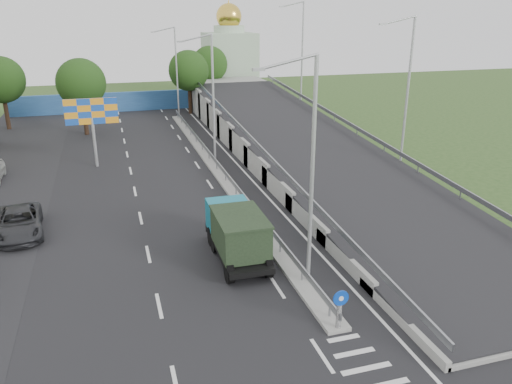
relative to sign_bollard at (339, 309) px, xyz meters
name	(u,v)px	position (x,y,z in m)	size (l,w,h in m)	color
ground	(365,368)	(0.00, -2.17, -1.03)	(160.00, 160.00, 0.00)	#2D4C1E
road_surface	(187,191)	(-3.00, 17.83, -1.03)	(26.00, 90.00, 0.04)	black
median	(217,170)	(0.00, 21.83, -0.93)	(1.00, 44.00, 0.20)	gray
overpass_ramp	(306,143)	(7.50, 21.83, 0.72)	(10.00, 50.00, 3.50)	gray
median_guardrail	(217,162)	(0.00, 21.83, -0.28)	(0.09, 44.00, 0.71)	gray
sign_bollard	(339,309)	(0.00, 0.00, 0.00)	(0.64, 0.23, 1.67)	black
lamp_post_near	(308,162)	(0.11, 3.83, 4.77)	(2.74, 0.18, 10.08)	#B2B5B7
lamp_post_mid	(211,93)	(0.11, 23.83, 4.77)	(2.74, 0.18, 10.08)	#B2B5B7
lamp_post_far	(175,67)	(0.11, 43.83, 4.77)	(2.74, 0.18, 10.08)	#B2B5B7
blue_wall	(138,101)	(-4.00, 49.83, 0.17)	(30.00, 0.50, 2.40)	#264F8D
church	(230,59)	(10.00, 57.83, 4.28)	(7.00, 7.00, 13.80)	#B2CCAD
billboard	(92,115)	(-9.00, 25.83, 3.15)	(4.00, 0.24, 5.50)	#B2B5B7
tree_left_mid	(81,83)	(-10.00, 37.83, 4.14)	(4.80, 4.80, 7.60)	black
tree_median_far	(189,71)	(2.00, 45.83, 4.14)	(4.80, 4.80, 7.60)	black
tree_left_far	(1,80)	(-18.00, 42.83, 4.14)	(4.80, 4.80, 7.60)	black
tree_ramp_far	(210,64)	(6.00, 52.83, 4.14)	(4.80, 4.80, 7.60)	black
dump_truck	(237,232)	(-2.20, 7.21, 0.41)	(2.36, 5.94, 2.61)	black
parked_car_c	(19,223)	(-13.11, 13.43, -0.32)	(2.38, 5.15, 1.43)	#2A2B2F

